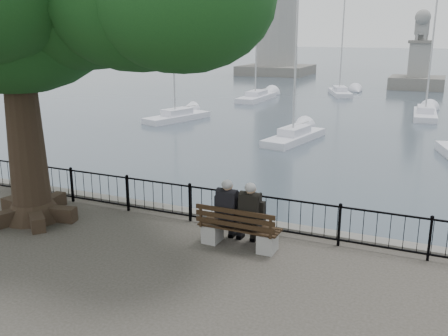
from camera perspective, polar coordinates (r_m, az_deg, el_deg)
The scene contains 11 objects.
harbor at distance 13.85m, azimuth 0.85°, elevation -7.91°, with size 260.00×260.00×1.20m.
railing at distance 13.04m, azimuth 0.00°, elevation -4.42°, with size 22.06×0.06×1.00m.
bench at distance 11.90m, azimuth 1.67°, elevation -7.41°, with size 1.98×0.62×1.04m.
person_left at distance 11.96m, azimuth 0.67°, elevation -5.25°, with size 0.49×0.82×1.65m.
person_right at distance 11.75m, azimuth 3.26°, elevation -5.66°, with size 0.49×0.82×1.65m.
lion_monument at distance 58.87m, azimuth 21.31°, elevation 10.46°, with size 5.60×5.60×8.36m.
sailboat_a at distance 35.12m, azimuth -5.38°, elevation 5.94°, with size 2.96×5.46×10.15m.
sailboat_b at distance 28.47m, azimuth 8.04°, elevation 3.74°, with size 2.41×5.46×11.51m.
sailboat_e at distance 45.72m, azimuth 3.74°, elevation 8.17°, with size 1.82×6.12×12.31m.
sailboat_f at distance 38.97m, azimuth 22.01°, elevation 5.85°, with size 1.84×5.56×11.34m.
sailboat_h at distance 50.85m, azimuth 13.10°, elevation 8.54°, with size 3.38×5.68×12.03m.
Camera 1 is at (4.97, -8.73, 4.95)m, focal length 40.00 mm.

